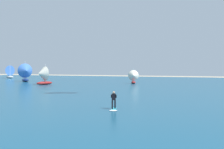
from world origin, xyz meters
TOP-DOWN VIEW (x-y plane):
  - ocean at (0.00, 51.99)m, footprint 160.00×90.00m
  - kitesurfer at (1.26, 19.54)m, footprint 1.08×2.03m
  - sailboat_near_shore at (-5.51, 54.65)m, footprint 2.79×3.16m
  - sailboat_mid_left at (-53.28, 68.53)m, footprint 4.39×3.91m
  - sailboat_leading at (-34.29, 53.00)m, footprint 4.80×4.68m
  - sailboat_anchored_offshore at (-23.58, 44.73)m, footprint 3.63×4.07m

SIDE VIEW (x-z plane):
  - ocean at x=0.00m, z-range 0.00..0.10m
  - kitesurfer at x=1.26m, z-range -0.13..1.54m
  - sailboat_near_shore at x=-5.51m, z-range -0.05..3.50m
  - sailboat_anchored_offshore at x=-23.58m, z-range -0.09..4.46m
  - sailboat_mid_left at x=-53.28m, z-range -0.11..4.83m
  - sailboat_leading at x=-34.29m, z-range -0.13..5.26m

